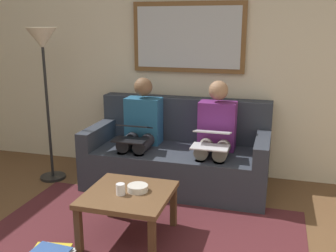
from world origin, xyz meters
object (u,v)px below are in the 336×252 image
person_right (141,128)px  couch (179,156)px  person_left (216,134)px  standing_lamp (43,56)px  laptop_silver (211,138)px  coffee_table (128,198)px  laptop_black (133,132)px  framed_mirror (188,37)px  bowl (138,188)px  magazine_stack (51,252)px  cup (121,189)px

person_right → couch: bearing=-170.4°
person_left → person_right: same height
person_left → standing_lamp: 1.97m
laptop_silver → standing_lamp: standing_lamp is taller
coffee_table → laptop_black: size_ratio=1.93×
laptop_black → framed_mirror: bearing=-120.0°
laptop_silver → standing_lamp: bearing=-1.5°
coffee_table → laptop_silver: (-0.50, -0.90, 0.28)m
person_left → standing_lamp: bearing=6.3°
laptop_black → person_right: bearing=-90.0°
bowl → magazine_stack: bowl is taller
coffee_table → person_left: person_left is taller
coffee_table → bowl: (-0.06, -0.04, 0.08)m
coffee_table → person_right: 1.22m
framed_mirror → magazine_stack: size_ratio=3.67×
laptop_silver → cup: bearing=60.5°
couch → bowl: size_ratio=11.49×
magazine_stack → standing_lamp: size_ratio=0.21×
person_right → magazine_stack: bearing=83.7°
cup → laptop_silver: (-0.54, -0.96, 0.18)m
standing_lamp → couch: bearing=-169.2°
person_right → framed_mirror: bearing=-131.5°
bowl → person_left: (-0.44, -1.11, 0.18)m
framed_mirror → cup: bearing=85.2°
coffee_table → person_left: size_ratio=0.58×
framed_mirror → laptop_black: bearing=60.0°
person_right → laptop_black: (0.00, 0.24, 0.02)m
standing_lamp → cup: bearing=141.3°
framed_mirror → bowl: framed_mirror is taller
person_left → coffee_table: bearing=66.3°
person_left → laptop_silver: bearing=90.0°
laptop_silver → magazine_stack: 1.74m
cup → bowl: size_ratio=0.54×
coffee_table → laptop_silver: 1.07m
couch → framed_mirror: size_ratio=1.51×
laptop_silver → couch: bearing=-37.9°
person_left → laptop_black: size_ratio=3.30×
person_right → bowl: bearing=108.5°
magazine_stack → standing_lamp: 2.08m
person_left → laptop_black: 0.85m
couch → cup: 1.29m
cup → coffee_table: bearing=-124.3°
coffee_table → person_left: bearing=-113.7°
standing_lamp → laptop_silver: bearing=178.5°
couch → standing_lamp: size_ratio=1.14×
person_right → standing_lamp: bearing=11.3°
framed_mirror → bowl: size_ratio=7.59×
couch → laptop_black: couch is taller
coffee_table → standing_lamp: (1.30, -0.95, 1.02)m
magazine_stack → person_left: bearing=-122.4°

